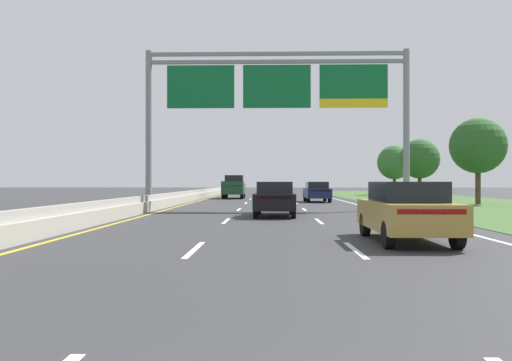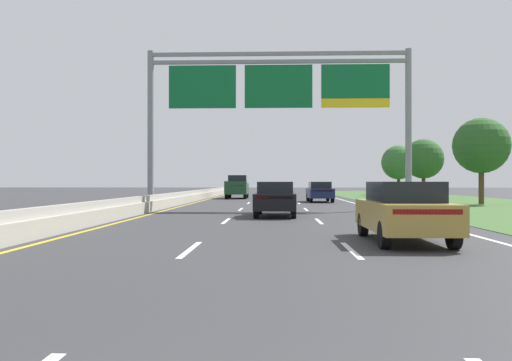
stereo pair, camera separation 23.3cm
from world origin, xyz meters
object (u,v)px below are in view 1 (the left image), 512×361
object	(u,v)px
car_gold_right_lane_sedan	(406,210)
roadside_tree_distant	(394,162)
car_navy_right_lane_sedan	(317,191)
car_black_centre_lane_sedan	(275,198)
pickup_truck_darkgreen	(234,187)
roadside_tree_mid	(478,146)
overhead_sign_gantry	(277,95)
roadside_tree_far	(420,159)

from	to	relation	value
car_gold_right_lane_sedan	roadside_tree_distant	bearing A→B (deg)	-12.87
car_navy_right_lane_sedan	car_gold_right_lane_sedan	xyz separation A→B (m)	(-0.12, -27.64, 0.00)
car_black_centre_lane_sedan	car_navy_right_lane_sedan	size ratio (longest dim) A/B	1.00
pickup_truck_darkgreen	roadside_tree_mid	bearing A→B (deg)	-127.87
overhead_sign_gantry	roadside_tree_far	bearing A→B (deg)	57.20
pickup_truck_darkgreen	roadside_tree_mid	distance (m)	22.45
overhead_sign_gantry	pickup_truck_darkgreen	world-z (taller)	overhead_sign_gantry
overhead_sign_gantry	car_black_centre_lane_sedan	size ratio (longest dim) A/B	3.40
roadside_tree_far	roadside_tree_distant	xyz separation A→B (m)	(0.04, 10.71, 0.05)
pickup_truck_darkgreen	car_gold_right_lane_sedan	distance (m)	37.16
car_black_centre_lane_sedan	roadside_tree_mid	xyz separation A→B (m)	(14.07, 12.70, 3.21)
car_gold_right_lane_sedan	pickup_truck_darkgreen	bearing A→B (deg)	10.65
roadside_tree_mid	roadside_tree_far	bearing A→B (deg)	88.75
car_gold_right_lane_sedan	roadside_tree_mid	xyz separation A→B (m)	(10.74, 23.00, 3.21)
pickup_truck_darkgreen	roadside_tree_far	bearing A→B (deg)	-84.33
car_navy_right_lane_sedan	roadside_tree_distant	xyz separation A→B (m)	(11.00, 21.52, 3.02)
car_navy_right_lane_sedan	car_gold_right_lane_sedan	bearing A→B (deg)	178.63
roadside_tree_distant	car_gold_right_lane_sedan	bearing A→B (deg)	-102.75
roadside_tree_mid	roadside_tree_distant	world-z (taller)	roadside_tree_mid
car_navy_right_lane_sedan	roadside_tree_far	xyz separation A→B (m)	(10.96, 10.81, 2.97)
overhead_sign_gantry	car_black_centre_lane_sedan	xyz separation A→B (m)	(-0.17, -6.07, -5.69)
pickup_truck_darkgreen	car_black_centre_lane_sedan	world-z (taller)	pickup_truck_darkgreen
car_gold_right_lane_sedan	roadside_tree_far	size ratio (longest dim) A/B	0.77
car_gold_right_lane_sedan	car_navy_right_lane_sedan	bearing A→B (deg)	-0.37
overhead_sign_gantry	car_navy_right_lane_sedan	size ratio (longest dim) A/B	3.40
car_gold_right_lane_sedan	roadside_tree_mid	bearing A→B (deg)	-25.16
roadside_tree_mid	overhead_sign_gantry	bearing A→B (deg)	-154.49
car_gold_right_lane_sedan	car_black_centre_lane_sedan	bearing A→B (deg)	17.79
roadside_tree_far	roadside_tree_distant	distance (m)	10.71
roadside_tree_far	car_navy_right_lane_sedan	bearing A→B (deg)	-135.39
overhead_sign_gantry	pickup_truck_darkgreen	distance (m)	21.20
pickup_truck_darkgreen	car_black_centre_lane_sedan	size ratio (longest dim) A/B	1.22
car_navy_right_lane_sedan	overhead_sign_gantry	bearing A→B (deg)	162.69
overhead_sign_gantry	pickup_truck_darkgreen	xyz separation A→B (m)	(-3.79, 20.13, -5.43)
car_black_centre_lane_sedan	car_navy_right_lane_sedan	world-z (taller)	same
car_black_centre_lane_sedan	car_gold_right_lane_sedan	xyz separation A→B (m)	(3.33, -10.29, 0.00)
car_navy_right_lane_sedan	roadside_tree_far	distance (m)	15.68
overhead_sign_gantry	roadside_tree_far	world-z (taller)	overhead_sign_gantry
car_black_centre_lane_sedan	roadside_tree_distant	world-z (taller)	roadside_tree_distant
car_black_centre_lane_sedan	roadside_tree_mid	size ratio (longest dim) A/B	0.75
overhead_sign_gantry	roadside_tree_far	xyz separation A→B (m)	(14.23, 22.09, -2.72)
roadside_tree_distant	roadside_tree_mid	bearing A→B (deg)	-90.84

